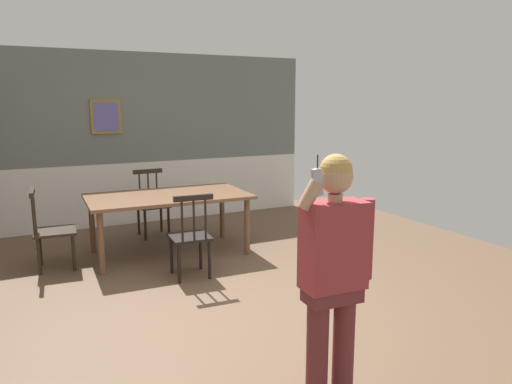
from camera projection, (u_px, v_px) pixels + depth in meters
ground_plane at (231, 305)px, 4.63m from camera, size 8.02×8.02×0.00m
room_back_partition at (136, 142)px, 7.60m from camera, size 5.72×0.17×2.66m
dining_table at (168, 200)px, 6.08m from camera, size 2.01×1.17×0.76m
chair_near_window at (152, 204)px, 6.95m from camera, size 0.44×0.44×0.95m
chair_by_doorway at (51, 230)px, 5.56m from camera, size 0.49×0.49×0.94m
chair_at_table_head at (191, 236)px, 5.28m from camera, size 0.45×0.45×0.95m
person_figure at (334, 266)px, 3.00m from camera, size 0.55×0.24×1.61m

